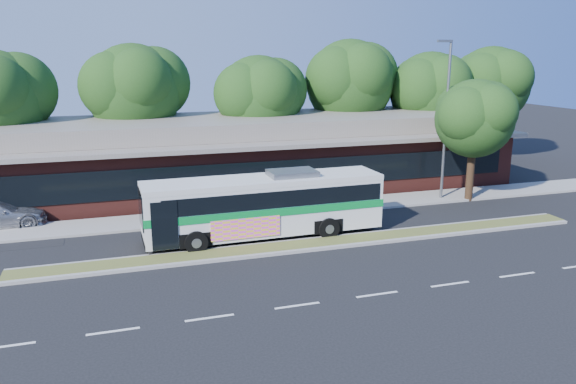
% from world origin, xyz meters
% --- Properties ---
extents(ground, '(120.00, 120.00, 0.00)m').
position_xyz_m(ground, '(0.00, 0.00, 0.00)').
color(ground, black).
rests_on(ground, ground).
extents(median_strip, '(26.00, 1.10, 0.15)m').
position_xyz_m(median_strip, '(0.00, 0.60, 0.07)').
color(median_strip, '#4D5323').
rests_on(median_strip, ground).
extents(sidewalk, '(44.00, 2.60, 0.12)m').
position_xyz_m(sidewalk, '(0.00, 6.40, 0.06)').
color(sidewalk, gray).
rests_on(sidewalk, ground).
extents(plaza_building, '(33.20, 11.20, 4.45)m').
position_xyz_m(plaza_building, '(0.00, 12.99, 2.13)').
color(plaza_building, '#54201A').
rests_on(plaza_building, ground).
extents(lamp_post, '(0.93, 0.18, 9.07)m').
position_xyz_m(lamp_post, '(9.56, 6.00, 4.90)').
color(lamp_post, slate).
rests_on(lamp_post, ground).
extents(tree_bg_a, '(6.47, 5.80, 8.63)m').
position_xyz_m(tree_bg_a, '(-14.58, 15.14, 5.87)').
color(tree_bg_a, black).
rests_on(tree_bg_a, ground).
extents(tree_bg_b, '(6.69, 6.00, 9.00)m').
position_xyz_m(tree_bg_b, '(-6.57, 16.14, 6.14)').
color(tree_bg_b, black).
rests_on(tree_bg_b, ground).
extents(tree_bg_c, '(6.24, 5.60, 8.26)m').
position_xyz_m(tree_bg_c, '(1.40, 15.13, 5.59)').
color(tree_bg_c, black).
rests_on(tree_bg_c, ground).
extents(tree_bg_d, '(6.91, 6.20, 9.37)m').
position_xyz_m(tree_bg_d, '(8.45, 16.15, 6.42)').
color(tree_bg_d, black).
rests_on(tree_bg_d, ground).
extents(tree_bg_e, '(6.47, 5.80, 8.50)m').
position_xyz_m(tree_bg_e, '(14.42, 15.14, 5.74)').
color(tree_bg_e, black).
rests_on(tree_bg_e, ground).
extents(tree_bg_f, '(6.69, 6.00, 8.92)m').
position_xyz_m(tree_bg_f, '(20.43, 16.14, 6.06)').
color(tree_bg_f, black).
rests_on(tree_bg_f, ground).
extents(transit_bus, '(11.09, 2.76, 3.10)m').
position_xyz_m(transit_bus, '(-2.07, 2.40, 1.72)').
color(transit_bus, silver).
rests_on(transit_bus, ground).
extents(sidewalk_tree, '(4.92, 4.41, 6.98)m').
position_xyz_m(sidewalk_tree, '(11.32, 5.41, 4.87)').
color(sidewalk_tree, black).
rests_on(sidewalk_tree, ground).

